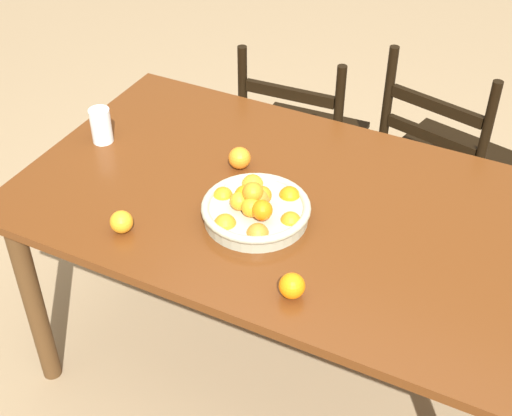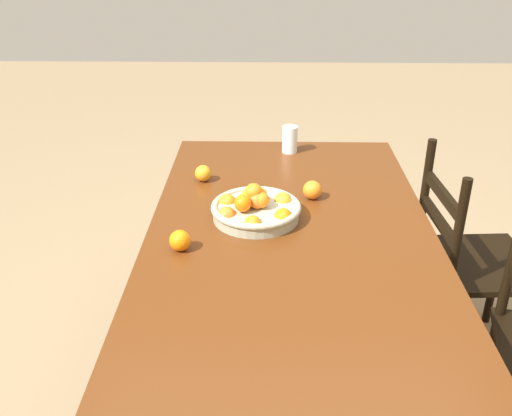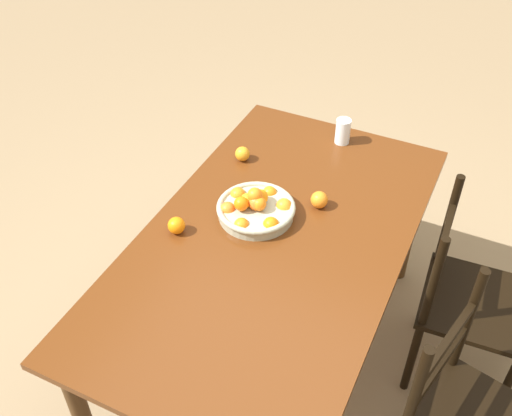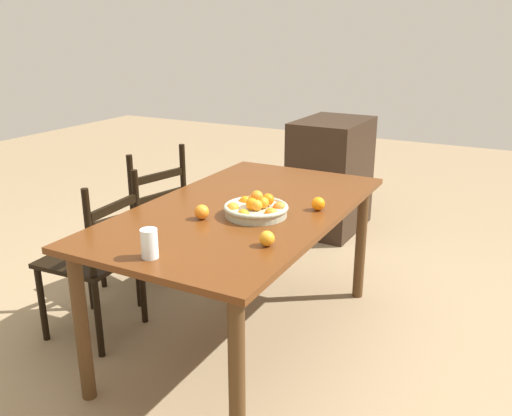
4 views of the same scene
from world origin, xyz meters
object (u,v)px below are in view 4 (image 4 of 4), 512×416
Objects in this scene: fruit_bowl at (256,208)px; drinking_glass at (149,244)px; cabinet at (331,175)px; chair_near_window at (96,260)px; chair_by_cabinet at (146,224)px; orange_loose_0 at (202,212)px; dining_table at (244,224)px; orange_loose_2 at (267,238)px; orange_loose_1 at (318,204)px.

drinking_glass is at bearing 167.69° from fruit_bowl.
drinking_glass is at bearing -174.39° from cabinet.
chair_near_window is 0.58m from chair_by_cabinet.
cabinet is at bearing 162.73° from chair_near_window.
chair_by_cabinet reaches higher than orange_loose_0.
chair_by_cabinet reaches higher than fruit_bowl.
dining_table is 0.30m from orange_loose_0.
orange_loose_0 is 0.45m from orange_loose_2.
dining_table is 1.90m from cabinet.
chair_near_window is 13.52× the size of orange_loose_1.
drinking_glass is at bearing -171.74° from orange_loose_0.
chair_by_cabinet is at bearing 56.96° from orange_loose_0.
orange_loose_1 is at bearing -46.69° from fruit_bowl.
dining_table is 0.85m from chair_near_window.
orange_loose_0 is (0.06, -0.66, 0.36)m from chair_near_window.
chair_near_window is 13.02× the size of orange_loose_0.
orange_loose_0 is 0.59m from orange_loose_1.
orange_loose_1 reaches higher than dining_table.
cabinet is 14.24× the size of orange_loose_2.
chair_near_window is 1.15m from orange_loose_2.
dining_table is 1.80× the size of chair_by_cabinet.
chair_near_window is at bearing 104.59° from fruit_bowl.
drinking_glass is at bearing 178.60° from dining_table.
fruit_bowl is 4.83× the size of orange_loose_2.
orange_loose_0 reaches higher than orange_loose_1.
dining_table is at bearing -1.40° from drinking_glass.
drinking_glass reaches higher than orange_loose_2.
orange_loose_1 is at bearing -23.47° from drinking_glass.
chair_by_cabinet reaches higher than cabinet.
orange_loose_0 is (-0.25, 0.09, 0.13)m from dining_table.
fruit_bowl reaches higher than dining_table.
cabinet is 2.38m from orange_loose_2.
drinking_glass reaches higher than dining_table.
chair_near_window reaches higher than orange_loose_2.
orange_loose_2 is at bearing -109.75° from orange_loose_0.
orange_loose_2 reaches higher than dining_table.
drinking_glass is (-0.74, 0.02, 0.15)m from dining_table.
fruit_bowl is at bearing 84.43° from chair_by_cabinet.
chair_near_window is 14.01× the size of orange_loose_2.
drinking_glass is (-2.62, -0.19, 0.37)m from cabinet.
orange_loose_2 is (-0.09, -1.09, 0.36)m from chair_near_window.
orange_loose_1 is 0.54m from orange_loose_2.
drinking_glass is at bearing 132.51° from orange_loose_2.
orange_loose_0 is 1.04× the size of orange_loose_1.
fruit_bowl reaches higher than orange_loose_2.
chair_near_window is (-0.32, 0.75, -0.23)m from dining_table.
fruit_bowl is (-1.97, -0.33, 0.35)m from cabinet.
chair_by_cabinet reaches higher than orange_loose_2.
chair_near_window reaches higher than orange_loose_1.
dining_table is at bearing -19.04° from orange_loose_0.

